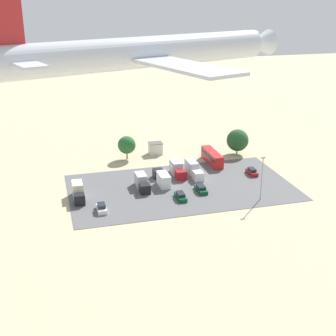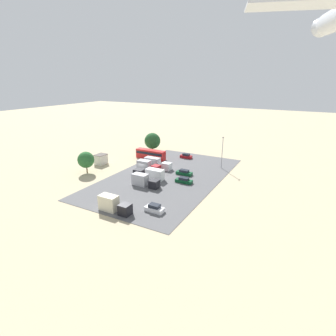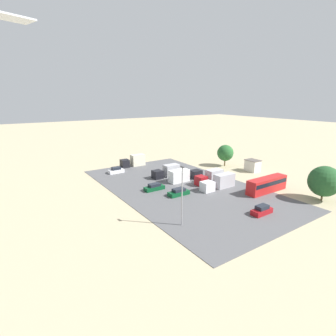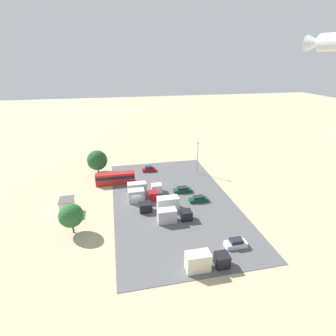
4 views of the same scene
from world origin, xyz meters
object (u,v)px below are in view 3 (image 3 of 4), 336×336
(shed_building, at_px, (253,166))
(parked_car_2, at_px, (262,210))
(parked_car_3, at_px, (179,192))
(parked_truck_0, at_px, (211,177))
(parked_car_0, at_px, (154,187))
(parked_car_1, at_px, (116,170))
(bus, at_px, (267,184))
(parked_truck_2, at_px, (168,171))
(parked_truck_4, at_px, (220,182))
(parked_truck_3, at_px, (134,161))
(parked_truck_1, at_px, (184,175))

(shed_building, distance_m, parked_car_2, 29.68)
(shed_building, xyz_separation_m, parked_car_2, (-19.78, 22.11, -0.89))
(parked_car_3, distance_m, parked_truck_0, 11.68)
(parked_car_0, relative_size, parked_car_1, 1.12)
(bus, xyz_separation_m, parked_truck_2, (21.92, 11.81, -0.34))
(parked_truck_4, bearing_deg, parked_truck_0, -12.27)
(shed_building, distance_m, parked_truck_3, 34.98)
(parked_truck_2, bearing_deg, parked_car_2, -177.75)
(parked_truck_1, height_order, parked_truck_4, parked_truck_4)
(parked_truck_2, bearing_deg, parked_truck_3, 8.19)
(parked_car_0, bearing_deg, parked_truck_0, 76.59)
(bus, bearing_deg, parked_truck_0, 27.86)
(parked_truck_1, bearing_deg, parked_truck_3, -169.99)
(shed_building, relative_size, parked_truck_3, 0.51)
(parked_car_2, xyz_separation_m, parked_truck_1, (23.47, -0.29, 0.70))
(parked_truck_4, bearing_deg, parked_car_3, 81.56)
(parked_car_2, distance_m, parked_truck_1, 23.48)
(parked_truck_1, bearing_deg, parked_car_3, -43.46)
(parked_car_1, height_order, parked_car_3, parked_car_1)
(bus, bearing_deg, parked_car_1, 33.49)
(bus, relative_size, parked_truck_4, 1.21)
(parked_truck_1, bearing_deg, bus, 31.96)
(parked_truck_2, relative_size, parked_truck_3, 1.01)
(parked_truck_0, bearing_deg, parked_car_3, 101.81)
(parked_car_3, bearing_deg, parked_truck_3, -7.20)
(bus, bearing_deg, parked_truck_4, 42.51)
(parked_car_1, distance_m, parked_truck_1, 19.76)
(shed_building, bearing_deg, parked_car_2, 131.81)
(parked_truck_3, bearing_deg, shed_building, -133.40)
(parked_car_3, relative_size, parked_truck_4, 0.52)
(bus, bearing_deg, parked_truck_1, 31.96)
(parked_truck_0, xyz_separation_m, parked_truck_1, (5.11, 4.29, -0.08))
(shed_building, height_order, parked_truck_0, shed_building)
(shed_building, distance_m, bus, 17.28)
(shed_building, relative_size, parked_car_0, 0.82)
(bus, distance_m, parked_car_2, 12.71)
(parked_car_1, xyz_separation_m, parked_truck_0, (-21.28, -15.62, 0.77))
(parked_truck_1, relative_size, parked_truck_4, 1.03)
(shed_building, relative_size, parked_car_2, 0.91)
(shed_building, bearing_deg, parked_truck_4, 106.29)
(parked_car_3, relative_size, parked_truck_2, 0.62)
(shed_building, bearing_deg, parked_car_3, 97.50)
(parked_car_0, xyz_separation_m, parked_truck_1, (1.77, -9.75, 0.76))
(shed_building, distance_m, parked_truck_2, 24.91)
(parked_truck_4, bearing_deg, bus, -137.49)
(shed_building, relative_size, parked_truck_4, 0.43)
(parked_car_0, bearing_deg, parked_car_1, -174.98)
(parked_car_3, height_order, parked_truck_3, parked_truck_3)
(parked_car_0, height_order, parked_car_2, parked_car_2)
(bus, relative_size, parked_car_3, 2.31)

